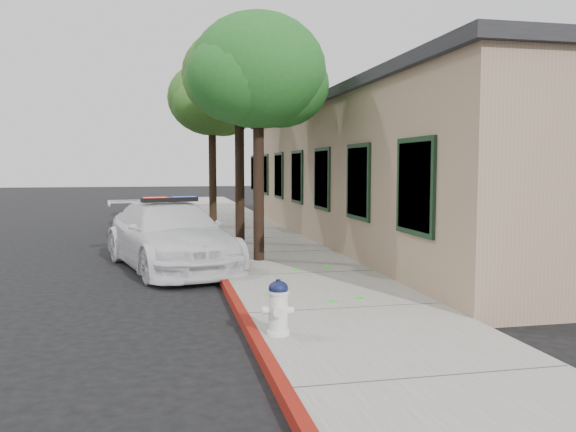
% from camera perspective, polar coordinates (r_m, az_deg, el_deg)
% --- Properties ---
extents(ground, '(120.00, 120.00, 0.00)m').
position_cam_1_polar(ground, '(8.82, -4.71, -10.27)').
color(ground, black).
rests_on(ground, ground).
extents(sidewalk, '(3.20, 60.00, 0.15)m').
position_cam_1_polar(sidewalk, '(11.97, 1.07, -5.87)').
color(sidewalk, gray).
rests_on(sidewalk, ground).
extents(red_curb, '(0.14, 60.00, 0.16)m').
position_cam_1_polar(red_curb, '(11.72, -6.33, -6.10)').
color(red_curb, maroon).
rests_on(red_curb, ground).
extents(clapboard_building, '(7.30, 20.89, 4.24)m').
position_cam_1_polar(clapboard_building, '(19.11, 11.94, 4.21)').
color(clapboard_building, '#967B62').
rests_on(clapboard_building, ground).
extents(police_car, '(3.38, 5.51, 1.61)m').
position_cam_1_polar(police_car, '(13.51, -11.26, -1.84)').
color(police_car, white).
rests_on(police_car, ground).
extents(fire_hydrant, '(0.41, 0.36, 0.71)m').
position_cam_1_polar(fire_hydrant, '(7.62, -0.94, -8.75)').
color(fire_hydrant, white).
rests_on(fire_hydrant, sidewalk).
extents(street_tree_near, '(3.28, 3.04, 5.57)m').
position_cam_1_polar(street_tree_near, '(13.60, -2.85, 13.31)').
color(street_tree_near, black).
rests_on(street_tree_near, sidewalk).
extents(street_tree_mid, '(3.13, 3.24, 5.97)m').
position_cam_1_polar(street_tree_mid, '(16.79, -4.74, 12.88)').
color(street_tree_mid, black).
rests_on(street_tree_mid, sidewalk).
extents(street_tree_far, '(3.14, 3.19, 5.84)m').
position_cam_1_polar(street_tree_far, '(21.34, -7.20, 10.83)').
color(street_tree_far, black).
rests_on(street_tree_far, sidewalk).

